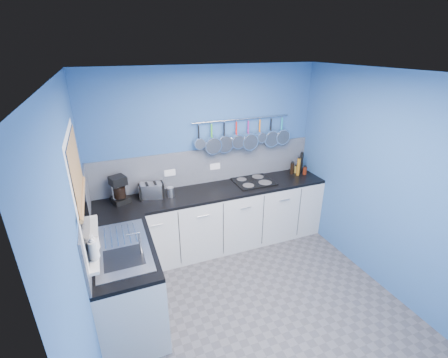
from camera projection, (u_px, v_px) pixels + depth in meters
floor at (252, 303)px, 3.59m from camera, size 3.20×3.00×0.02m
ceiling at (263, 72)px, 2.59m from camera, size 3.20×3.00×0.02m
wall_back at (207, 159)px, 4.38m from camera, size 3.20×0.02×2.50m
wall_front at (376, 322)px, 1.80m from camera, size 3.20×0.02×2.50m
wall_left at (81, 241)px, 2.54m from camera, size 0.02×3.00×2.50m
wall_right at (380, 182)px, 3.63m from camera, size 0.02×3.00×2.50m
backsplash_back at (208, 166)px, 4.40m from camera, size 3.20×0.02×0.50m
backsplash_left at (86, 216)px, 3.10m from camera, size 0.02×1.80×0.50m
cabinet_run_back at (216, 220)px, 4.44m from camera, size 3.20×0.60×0.86m
worktop_back at (215, 191)px, 4.26m from camera, size 3.20×0.60×0.04m
cabinet_run_left at (128, 285)px, 3.23m from camera, size 0.60×1.20×0.86m
worktop_left at (122, 249)px, 3.05m from camera, size 0.60×1.20×0.04m
window_frame at (79, 192)px, 2.69m from camera, size 0.01×1.00×1.10m
window_glass at (80, 192)px, 2.69m from camera, size 0.01×0.90×1.00m
bamboo_blind at (76, 168)px, 2.61m from camera, size 0.01×0.90×0.55m
window_sill at (93, 241)px, 2.91m from camera, size 0.10×0.98×0.03m
sink_unit at (122, 247)px, 3.04m from camera, size 0.50×0.95×0.01m
mixer_tap at (140, 243)px, 2.89m from camera, size 0.12×0.08×0.26m
socket_left at (170, 173)px, 4.21m from camera, size 0.15×0.01×0.09m
socket_right at (215, 166)px, 4.43m from camera, size 0.15×0.01×0.09m
pot_rail at (242, 119)px, 4.29m from camera, size 1.45×0.02×0.02m
soap_bottle_a at (93, 247)px, 2.60m from camera, size 0.09×0.09×0.24m
soap_bottle_b at (93, 242)px, 2.73m from camera, size 0.10×0.10×0.17m
paper_towel at (117, 193)px, 3.87m from camera, size 0.12×0.12×0.25m
coffee_maker at (119, 190)px, 3.86m from camera, size 0.25×0.26×0.34m
toaster at (151, 190)px, 4.02m from camera, size 0.33×0.24×0.19m
canister at (171, 192)px, 4.05m from camera, size 0.10×0.10×0.13m
hob at (253, 181)px, 4.50m from camera, size 0.55×0.48×0.01m
pan_0 at (199, 136)px, 4.13m from camera, size 0.16×0.08×0.35m
pan_1 at (212, 138)px, 4.21m from camera, size 0.24×0.10×0.43m
pan_2 at (224, 137)px, 4.27m from camera, size 0.25×0.07×0.44m
pan_3 at (236, 134)px, 4.32m from camera, size 0.21×0.11×0.40m
pan_4 at (248, 134)px, 4.39m from camera, size 0.25×0.12×0.44m
pan_5 at (260, 130)px, 4.44m from camera, size 0.16×0.11×0.35m
pan_6 at (271, 132)px, 4.52m from camera, size 0.25×0.08×0.44m
pan_7 at (282, 130)px, 4.58m from camera, size 0.23×0.09×0.42m
condiment_0 at (301, 163)px, 4.80m from camera, size 0.05×0.05×0.30m
condiment_1 at (296, 169)px, 4.81m from camera, size 0.05×0.05×0.11m
condiment_2 at (292, 168)px, 4.74m from camera, size 0.06×0.06×0.18m
condiment_3 at (305, 171)px, 4.74m from camera, size 0.06×0.06×0.12m
condiment_4 at (298, 167)px, 4.69m from camera, size 0.05×0.05×0.27m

